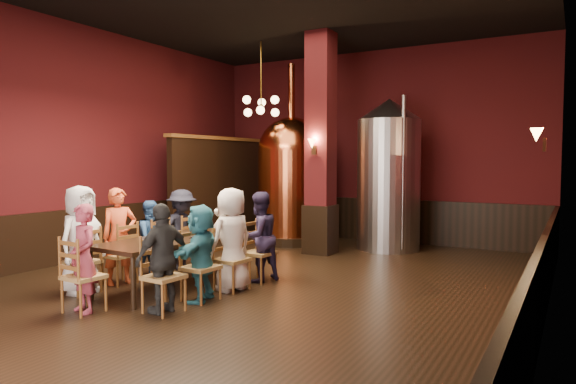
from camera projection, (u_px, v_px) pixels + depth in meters
The scene contains 38 objects.
room at pixel (259, 139), 7.88m from camera, with size 10.00×10.02×4.50m.
wainscot_right at pixel (542, 281), 6.05m from camera, with size 0.08×9.90×1.00m, color black.
wainscot_back at pixel (371, 219), 12.30m from camera, with size 7.90×0.08×1.00m, color black.
wainscot_left at pixel (87, 233), 9.93m from camera, with size 0.08×9.90×1.00m, color black.
column at pixel (321, 144), 10.46m from camera, with size 0.58×0.58×4.50m, color #400D0F.
partition at pixel (219, 190), 12.30m from camera, with size 0.22×3.50×2.40m, color black.
pendant_cluster at pixel (261, 106), 11.23m from camera, with size 0.90×0.90×1.70m, color #A57226, non-canonical shape.
sconce_wall at pixel (545, 139), 6.67m from camera, with size 0.20×0.20×0.36m, color black, non-canonical shape.
sconce_column at pixel (314, 146), 10.20m from camera, with size 0.20×0.20×0.36m, color black, non-canonical shape.
dining_table at pixel (174, 242), 7.73m from camera, with size 1.17×2.47×0.75m.
chair_0 at pixel (81, 262), 7.38m from camera, with size 0.46×0.46×0.92m, color brown, non-canonical shape.
person_0 at pixel (81, 240), 7.36m from camera, with size 0.76×0.50×1.56m, color white.
chair_1 at pixel (120, 254), 7.94m from camera, with size 0.46×0.46×0.92m, color brown, non-canonical shape.
person_1 at pixel (119, 236), 7.92m from camera, with size 0.54×0.36×1.49m, color #C94822.
chair_2 at pixel (153, 248), 8.49m from camera, with size 0.46×0.46×0.92m, color brown, non-canonical shape.
person_2 at pixel (152, 238), 8.48m from camera, with size 0.61×0.30×1.25m, color #274C82.
chair_3 at pixel (182, 243), 9.04m from camera, with size 0.46×0.46×0.92m, color brown, non-canonical shape.
person_3 at pixel (182, 229), 9.03m from camera, with size 0.91×0.52×1.41m, color black.
chair_4 at pixel (164, 276), 6.44m from camera, with size 0.46×0.46×0.92m, color brown, non-canonical shape.
person_4 at pixel (163, 258), 6.43m from camera, with size 0.81×0.34×1.38m, color black.
chair_5 at pixel (201, 267), 7.00m from camera, with size 0.46×0.46×0.92m, color brown, non-canonical shape.
person_5 at pixel (201, 253), 6.99m from camera, with size 1.23×0.39×1.32m, color teal.
chair_6 at pixel (232, 259), 7.55m from camera, with size 0.46×0.46×0.92m, color brown, non-canonical shape.
person_6 at pixel (232, 239), 7.53m from camera, with size 0.74×0.48×1.52m, color silver.
chair_7 at pixel (259, 253), 8.11m from camera, with size 0.46×0.46×0.92m, color brown, non-canonical shape.
person_7 at pixel (259, 237), 8.09m from camera, with size 0.69×0.34×1.42m, color #231B36.
chair_8 at pixel (84, 276), 6.45m from camera, with size 0.46×0.46×0.92m, color brown, non-canonical shape.
person_8 at pixel (83, 258), 6.44m from camera, with size 0.50×0.33×1.37m, color #993345.
copper_kettle at pixel (292, 178), 11.97m from camera, with size 1.82×1.82×4.13m.
steel_vessel at pixel (389, 175), 10.96m from camera, with size 1.56×1.56×3.22m.
rose_vase at pixel (221, 216), 8.51m from camera, with size 0.22×0.22×0.38m.
wine_glass_0 at pixel (192, 232), 7.77m from camera, with size 0.07×0.07×0.17m, color white, non-canonical shape.
wine_glass_1 at pixel (192, 233), 7.67m from camera, with size 0.07×0.07×0.17m, color white, non-canonical shape.
wine_glass_2 at pixel (170, 236), 7.36m from camera, with size 0.07×0.07×0.17m, color white, non-canonical shape.
wine_glass_3 at pixel (153, 239), 7.09m from camera, with size 0.07×0.07×0.17m, color white, non-canonical shape.
wine_glass_4 at pixel (191, 233), 7.66m from camera, with size 0.07×0.07×0.17m, color white, non-canonical shape.
wine_glass_5 at pixel (171, 231), 7.85m from camera, with size 0.07×0.07×0.17m, color white, non-canonical shape.
wine_glass_6 at pixel (160, 231), 7.87m from camera, with size 0.07×0.07×0.17m, color white, non-canonical shape.
Camera 1 is at (4.28, -6.68, 1.92)m, focal length 32.00 mm.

